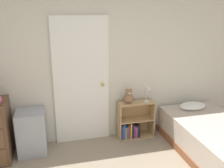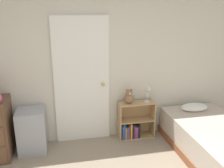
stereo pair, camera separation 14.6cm
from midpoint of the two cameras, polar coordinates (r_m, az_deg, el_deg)
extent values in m
cube|color=beige|center=(3.96, -5.31, 4.52)|extent=(10.00, 0.06, 2.55)
cube|color=white|center=(3.97, -5.85, 0.62)|extent=(0.88, 0.04, 2.03)
sphere|color=gold|center=(3.99, -1.00, -0.14)|extent=(0.06, 0.06, 0.06)
cube|color=#999EA8|center=(4.03, -16.81, -10.16)|extent=(0.42, 0.41, 0.67)
cube|color=tan|center=(4.21, 2.68, -8.51)|extent=(0.02, 0.24, 0.63)
cube|color=tan|center=(4.38, 10.20, -7.71)|extent=(0.02, 0.24, 0.63)
cube|color=tan|center=(4.42, 6.39, -11.71)|extent=(0.57, 0.24, 0.02)
cube|color=tan|center=(4.29, 6.52, -8.12)|extent=(0.57, 0.24, 0.02)
cube|color=tan|center=(4.17, 6.66, -4.31)|extent=(0.57, 0.24, 0.02)
cube|color=tan|center=(4.39, 6.04, -7.49)|extent=(0.61, 0.01, 0.63)
cube|color=#3359B2|center=(4.28, 3.26, -10.68)|extent=(0.02, 0.19, 0.24)
cube|color=#3359B2|center=(4.27, 3.68, -10.58)|extent=(0.02, 0.15, 0.27)
cube|color=orange|center=(4.30, 3.98, -10.90)|extent=(0.02, 0.17, 0.20)
cube|color=#3359B2|center=(4.32, 4.33, -10.67)|extent=(0.03, 0.21, 0.21)
cube|color=red|center=(4.31, 4.73, -10.53)|extent=(0.02, 0.19, 0.24)
cube|color=gold|center=(4.30, 5.21, -10.40)|extent=(0.02, 0.16, 0.27)
cube|color=black|center=(4.31, 5.63, -10.53)|extent=(0.03, 0.16, 0.24)
cube|color=#8C3F8C|center=(4.34, 5.91, -10.55)|extent=(0.02, 0.19, 0.21)
cube|color=#8C3F8C|center=(4.35, 6.35, -10.62)|extent=(0.04, 0.18, 0.20)
cube|color=black|center=(4.36, 6.88, -10.38)|extent=(0.04, 0.18, 0.23)
sphere|color=#8C6647|center=(4.10, 4.93, -3.31)|extent=(0.16, 0.16, 0.16)
sphere|color=#8C6647|center=(4.06, 4.97, -1.93)|extent=(0.10, 0.10, 0.10)
sphere|color=silver|center=(4.03, 5.13, -2.22)|extent=(0.03, 0.03, 0.03)
sphere|color=#8C6647|center=(4.04, 4.48, -1.47)|extent=(0.04, 0.04, 0.04)
sphere|color=#8C6647|center=(4.06, 5.48, -1.40)|extent=(0.04, 0.04, 0.04)
cylinder|color=silver|center=(4.19, 8.97, -4.04)|extent=(0.09, 0.09, 0.01)
cylinder|color=silver|center=(4.16, 9.04, -2.71)|extent=(0.01, 0.01, 0.19)
sphere|color=silver|center=(4.11, 9.40, -1.15)|extent=(0.08, 0.08, 0.08)
cube|color=brown|center=(4.15, 23.63, -14.44)|extent=(1.04, 1.95, 0.12)
cube|color=beige|center=(4.04, 24.03, -11.55)|extent=(1.01, 1.90, 0.35)
ellipsoid|color=white|center=(4.47, 19.22, -5.02)|extent=(0.47, 0.28, 0.12)
camera|label=1|loc=(0.07, -88.91, 0.33)|focal=40.00mm
camera|label=2|loc=(0.07, 91.09, -0.33)|focal=40.00mm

